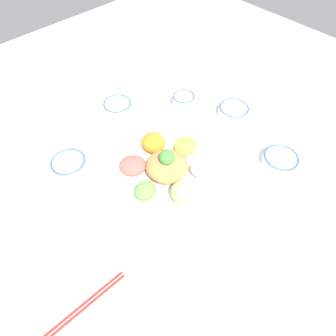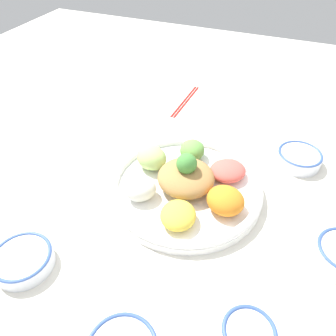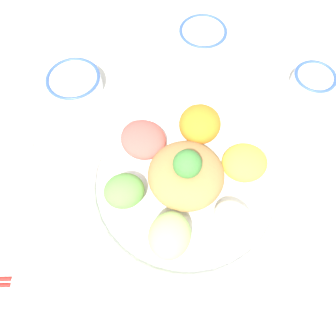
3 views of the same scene
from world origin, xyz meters
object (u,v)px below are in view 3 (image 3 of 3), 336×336
at_px(salad_platter, 185,179).
at_px(sauce_bowl_dark, 313,82).
at_px(rice_bowl_blue, 202,37).
at_px(sauce_bowl_far, 75,83).

bearing_deg(salad_platter, sauce_bowl_dark, -144.07).
xyz_separation_m(salad_platter, sauce_bowl_dark, (-0.29, -0.21, -0.00)).
xyz_separation_m(rice_bowl_blue, sauce_bowl_far, (0.29, 0.11, -0.01)).
relative_size(salad_platter, sauce_bowl_far, 3.19).
height_order(sauce_bowl_dark, sauce_bowl_far, sauce_bowl_dark).
distance_m(salad_platter, rice_bowl_blue, 0.36).
distance_m(rice_bowl_blue, sauce_bowl_dark, 0.26).
xyz_separation_m(salad_platter, rice_bowl_blue, (-0.07, -0.35, -0.00)).
relative_size(sauce_bowl_dark, sauce_bowl_far, 0.77).
distance_m(rice_bowl_blue, sauce_bowl_far, 0.31).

